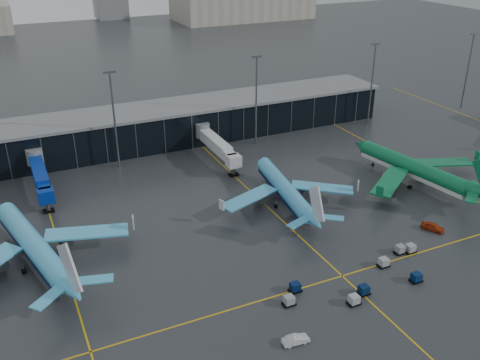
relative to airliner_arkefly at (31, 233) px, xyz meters
name	(u,v)px	position (x,y,z in m)	size (l,w,h in m)	color
ground	(256,248)	(39.70, -12.95, -6.55)	(600.00, 600.00, 0.00)	#282B2D
terminal_pier	(159,125)	(39.70, 49.05, -1.13)	(142.00, 17.00, 10.70)	black
jet_bridges	(40,175)	(4.70, 30.04, -1.99)	(94.00, 27.50, 7.20)	#595B60
flood_masts	(189,107)	(44.70, 37.05, 7.26)	(203.00, 0.50, 25.50)	#595B60
distant_hangars	(137,9)	(89.64, 257.12, 2.24)	(260.00, 71.00, 22.00)	#B2AD99
taxi_lines	(275,213)	(49.70, -2.34, -6.54)	(220.00, 120.00, 0.02)	gold
airliner_arkefly	(31,233)	(0.00, 0.00, 0.00)	(37.41, 42.61, 13.09)	#45B4E5
airliner_klm_near	(284,179)	(54.00, 1.39, -0.71)	(33.34, 37.97, 11.67)	#42A6D9
airliner_aer_lingus	(414,158)	(87.49, -2.78, -0.04)	(37.18, 42.34, 13.01)	#0C693B
baggage_carts	(366,276)	(52.81, -30.67, -5.79)	(31.45, 10.40, 1.70)	black
mobile_airstair	(310,218)	(54.93, -8.36, -5.78)	(3.03, 3.70, 3.45)	white
service_van_red	(433,227)	(76.05, -22.45, -5.74)	(1.91, 4.74, 1.62)	#A52D0C
service_van_white	(296,340)	(33.28, -39.29, -5.84)	(1.50, 4.29, 1.41)	silver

